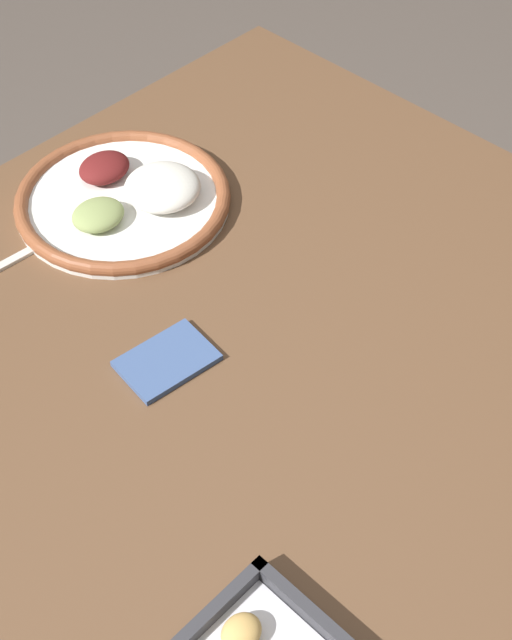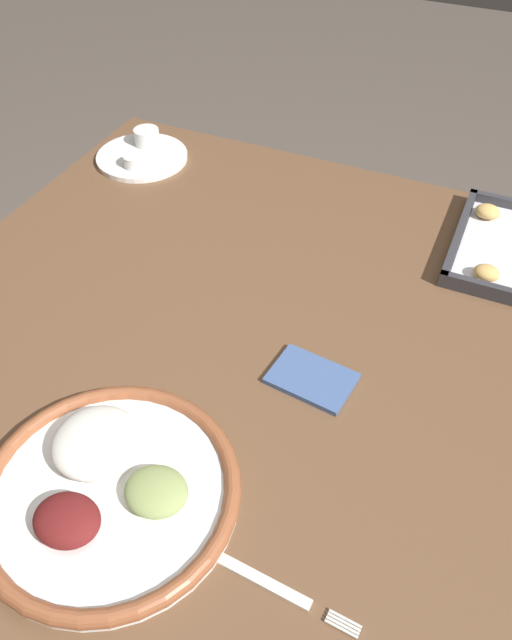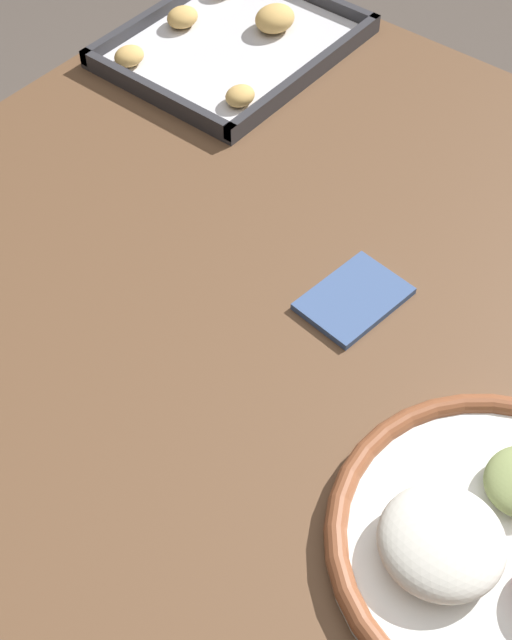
% 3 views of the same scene
% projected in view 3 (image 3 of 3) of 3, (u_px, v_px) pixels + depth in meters
% --- Properties ---
extents(ground_plane, '(8.00, 8.00, 0.00)m').
position_uv_depth(ground_plane, '(264.00, 615.00, 1.48)').
color(ground_plane, '#564C44').
extents(dining_table, '(1.09, 1.00, 0.76)m').
position_uv_depth(dining_table, '(267.00, 389.00, 0.98)').
color(dining_table, brown).
rests_on(dining_table, ground_plane).
extents(dinner_plate, '(0.30, 0.30, 0.05)m').
position_uv_depth(dinner_plate, '(500.00, 544.00, 0.73)').
color(dinner_plate, white).
rests_on(dinner_plate, dining_table).
extents(baking_tray, '(0.32, 0.26, 0.04)m').
position_uv_depth(baking_tray, '(232.00, 41.00, 1.21)').
color(baking_tray, '#333338').
rests_on(baking_tray, dining_table).
extents(napkin, '(0.12, 0.09, 0.01)m').
position_uv_depth(napkin, '(354.00, 299.00, 0.92)').
color(napkin, '#3F598C').
rests_on(napkin, dining_table).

